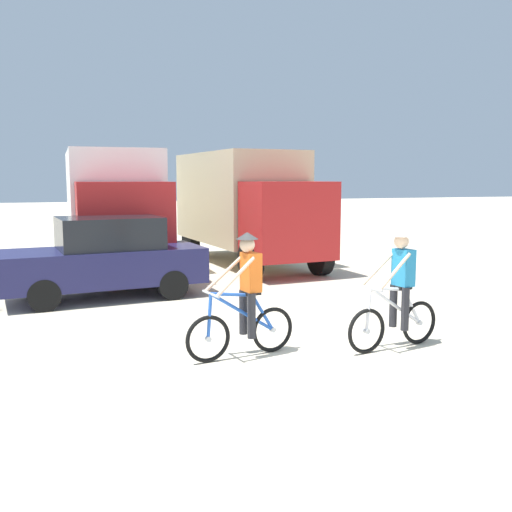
{
  "coord_description": "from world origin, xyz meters",
  "views": [
    {
      "loc": [
        -3.43,
        -6.75,
        2.58
      ],
      "look_at": [
        0.09,
        3.62,
        1.1
      ],
      "focal_mm": 40.43,
      "sensor_mm": 36.0,
      "label": 1
    }
  ],
  "objects": [
    {
      "name": "cyclist_cowboy_hat",
      "position": [
        1.36,
        0.67,
        0.85
      ],
      "size": [
        1.71,
        0.55,
        1.82
      ],
      "color": "black",
      "rests_on": "ground"
    },
    {
      "name": "ground_plane",
      "position": [
        0.0,
        0.0,
        0.0
      ],
      "size": [
        120.0,
        120.0,
        0.0
      ],
      "primitive_type": "plane",
      "color": "beige"
    },
    {
      "name": "box_truck_tan_camper",
      "position": [
        1.86,
        9.8,
        1.87
      ],
      "size": [
        2.96,
        6.93,
        3.35
      ],
      "color": "#CCB78E",
      "rests_on": "ground"
    },
    {
      "name": "cyclist_orange_shirt",
      "position": [
        -0.97,
        1.0,
        0.85
      ],
      "size": [
        1.71,
        0.55,
        1.82
      ],
      "color": "black",
      "rests_on": "ground"
    },
    {
      "name": "box_truck_white_box",
      "position": [
        -1.99,
        10.1,
        1.87
      ],
      "size": [
        2.42,
        6.76,
        3.35
      ],
      "color": "white",
      "rests_on": "ground"
    },
    {
      "name": "sedan_parked",
      "position": [
        -2.56,
        5.93,
        0.88
      ],
      "size": [
        4.37,
        2.23,
        1.76
      ],
      "color": "#1E1E4C",
      "rests_on": "ground"
    }
  ]
}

